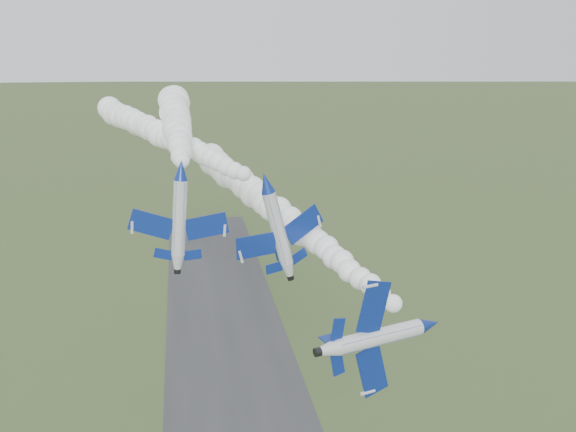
# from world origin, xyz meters

# --- Properties ---
(jet_lead) EXTENTS (4.92, 12.40, 10.44)m
(jet_lead) POSITION_xyz_m (13.73, -0.32, 32.61)
(jet_lead) COLOR silver
(smoke_trail_jet_lead) EXTENTS (23.45, 64.59, 4.81)m
(smoke_trail_jet_lead) POSITION_xyz_m (4.87, 34.81, 34.72)
(smoke_trail_jet_lead) COLOR white
(jet_pair_left) EXTENTS (10.51, 12.68, 3.17)m
(jet_pair_left) POSITION_xyz_m (-7.51, 17.79, 43.81)
(jet_pair_left) COLOR silver
(smoke_trail_jet_pair_left) EXTENTS (6.53, 58.99, 5.52)m
(smoke_trail_jet_pair_left) POSITION_xyz_m (-7.97, 50.14, 45.10)
(smoke_trail_jet_pair_left) COLOR white
(jet_pair_right) EXTENTS (10.93, 13.05, 4.08)m
(jet_pair_right) POSITION_xyz_m (1.60, 17.89, 42.10)
(jet_pair_right) COLOR silver
(smoke_trail_jet_pair_right) EXTENTS (28.87, 69.46, 4.89)m
(smoke_trail_jet_pair_right) POSITION_xyz_m (-10.95, 55.37, 42.79)
(smoke_trail_jet_pair_right) COLOR white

